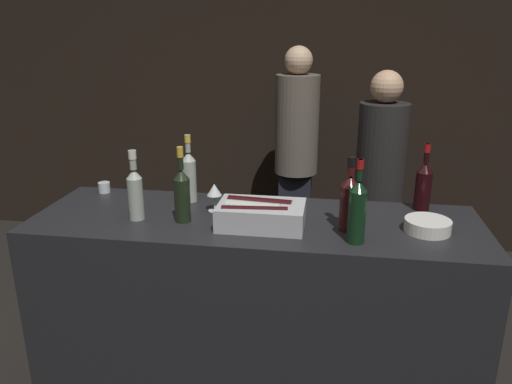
{
  "coord_description": "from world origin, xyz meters",
  "views": [
    {
      "loc": [
        0.34,
        -1.81,
        1.93
      ],
      "look_at": [
        0.0,
        0.37,
        1.2
      ],
      "focal_mm": 35.0,
      "sensor_mm": 36.0,
      "label": 1
    }
  ],
  "objects_px": {
    "red_wine_bottle_tall": "(423,184)",
    "white_wine_bottle": "(135,191)",
    "person_blond_tee": "(379,180)",
    "champagne_bottle": "(182,193)",
    "candle_votive": "(104,187)",
    "red_wine_bottle_black_foil": "(349,201)",
    "wine_glass": "(214,191)",
    "ice_bin_with_bottles": "(260,213)",
    "bowl_white": "(428,225)",
    "red_wine_bottle_burgundy": "(357,210)",
    "rose_wine_bottle": "(189,175)",
    "person_in_hoodie": "(296,150)"
  },
  "relations": [
    {
      "from": "white_wine_bottle",
      "to": "bowl_white",
      "type": "bearing_deg",
      "value": 2.11
    },
    {
      "from": "bowl_white",
      "to": "rose_wine_bottle",
      "type": "height_order",
      "value": "rose_wine_bottle"
    },
    {
      "from": "ice_bin_with_bottles",
      "to": "red_wine_bottle_tall",
      "type": "relative_size",
      "value": 1.17
    },
    {
      "from": "rose_wine_bottle",
      "to": "white_wine_bottle",
      "type": "distance_m",
      "value": 0.33
    },
    {
      "from": "candle_votive",
      "to": "red_wine_bottle_burgundy",
      "type": "xyz_separation_m",
      "value": [
        1.32,
        -0.46,
        0.12
      ]
    },
    {
      "from": "candle_votive",
      "to": "red_wine_bottle_black_foil",
      "type": "bearing_deg",
      "value": -14.51
    },
    {
      "from": "red_wine_bottle_tall",
      "to": "person_in_hoodie",
      "type": "bearing_deg",
      "value": 116.94
    },
    {
      "from": "champagne_bottle",
      "to": "red_wine_bottle_burgundy",
      "type": "height_order",
      "value": "red_wine_bottle_burgundy"
    },
    {
      "from": "candle_votive",
      "to": "red_wine_bottle_burgundy",
      "type": "distance_m",
      "value": 1.4
    },
    {
      "from": "wine_glass",
      "to": "person_in_hoodie",
      "type": "bearing_deg",
      "value": 80.19
    },
    {
      "from": "red_wine_bottle_black_foil",
      "to": "person_blond_tee",
      "type": "xyz_separation_m",
      "value": [
        0.24,
        1.26,
        -0.28
      ]
    },
    {
      "from": "ice_bin_with_bottles",
      "to": "red_wine_bottle_black_foil",
      "type": "bearing_deg",
      "value": 1.53
    },
    {
      "from": "ice_bin_with_bottles",
      "to": "red_wine_bottle_black_foil",
      "type": "xyz_separation_m",
      "value": [
        0.39,
        0.01,
        0.08
      ]
    },
    {
      "from": "red_wine_bottle_tall",
      "to": "person_in_hoodie",
      "type": "height_order",
      "value": "person_in_hoodie"
    },
    {
      "from": "bowl_white",
      "to": "champagne_bottle",
      "type": "bearing_deg",
      "value": -177.81
    },
    {
      "from": "wine_glass",
      "to": "person_blond_tee",
      "type": "bearing_deg",
      "value": 51.79
    },
    {
      "from": "bowl_white",
      "to": "white_wine_bottle",
      "type": "height_order",
      "value": "white_wine_bottle"
    },
    {
      "from": "rose_wine_bottle",
      "to": "person_in_hoodie",
      "type": "relative_size",
      "value": 0.19
    },
    {
      "from": "champagne_bottle",
      "to": "rose_wine_bottle",
      "type": "height_order",
      "value": "champagne_bottle"
    },
    {
      "from": "red_wine_bottle_burgundy",
      "to": "person_in_hoodie",
      "type": "relative_size",
      "value": 0.2
    },
    {
      "from": "red_wine_bottle_tall",
      "to": "white_wine_bottle",
      "type": "distance_m",
      "value": 1.37
    },
    {
      "from": "red_wine_bottle_tall",
      "to": "red_wine_bottle_black_foil",
      "type": "bearing_deg",
      "value": -138.28
    },
    {
      "from": "rose_wine_bottle",
      "to": "person_in_hoodie",
      "type": "distance_m",
      "value": 1.54
    },
    {
      "from": "champagne_bottle",
      "to": "person_blond_tee",
      "type": "bearing_deg",
      "value": 51.97
    },
    {
      "from": "wine_glass",
      "to": "red_wine_bottle_burgundy",
      "type": "xyz_separation_m",
      "value": [
        0.66,
        -0.27,
        0.04
      ]
    },
    {
      "from": "candle_votive",
      "to": "red_wine_bottle_burgundy",
      "type": "bearing_deg",
      "value": -19.16
    },
    {
      "from": "person_blond_tee",
      "to": "candle_votive",
      "type": "bearing_deg",
      "value": -109.42
    },
    {
      "from": "ice_bin_with_bottles",
      "to": "red_wine_bottle_black_foil",
      "type": "relative_size",
      "value": 1.16
    },
    {
      "from": "red_wine_bottle_black_foil",
      "to": "candle_votive",
      "type": "bearing_deg",
      "value": 165.49
    },
    {
      "from": "candle_votive",
      "to": "champagne_bottle",
      "type": "bearing_deg",
      "value": -32.05
    },
    {
      "from": "wine_glass",
      "to": "champagne_bottle",
      "type": "height_order",
      "value": "champagne_bottle"
    },
    {
      "from": "person_blond_tee",
      "to": "red_wine_bottle_black_foil",
      "type": "bearing_deg",
      "value": -61.52
    },
    {
      "from": "bowl_white",
      "to": "rose_wine_bottle",
      "type": "bearing_deg",
      "value": 168.34
    },
    {
      "from": "white_wine_bottle",
      "to": "person_in_hoodie",
      "type": "relative_size",
      "value": 0.18
    },
    {
      "from": "champagne_bottle",
      "to": "red_wine_bottle_tall",
      "type": "relative_size",
      "value": 1.07
    },
    {
      "from": "person_in_hoodie",
      "to": "person_blond_tee",
      "type": "height_order",
      "value": "person_in_hoodie"
    },
    {
      "from": "wine_glass",
      "to": "red_wine_bottle_tall",
      "type": "height_order",
      "value": "red_wine_bottle_tall"
    },
    {
      "from": "champagne_bottle",
      "to": "candle_votive",
      "type": "bearing_deg",
      "value": 147.95
    },
    {
      "from": "wine_glass",
      "to": "red_wine_bottle_tall",
      "type": "distance_m",
      "value": 1.01
    },
    {
      "from": "red_wine_bottle_tall",
      "to": "person_blond_tee",
      "type": "distance_m",
      "value": 0.98
    },
    {
      "from": "red_wine_bottle_burgundy",
      "to": "red_wine_bottle_tall",
      "type": "height_order",
      "value": "red_wine_bottle_burgundy"
    },
    {
      "from": "wine_glass",
      "to": "person_blond_tee",
      "type": "xyz_separation_m",
      "value": [
        0.88,
        1.11,
        -0.24
      ]
    },
    {
      "from": "red_wine_bottle_black_foil",
      "to": "person_in_hoodie",
      "type": "bearing_deg",
      "value": 101.69
    },
    {
      "from": "white_wine_bottle",
      "to": "champagne_bottle",
      "type": "bearing_deg",
      "value": 1.69
    },
    {
      "from": "bowl_white",
      "to": "white_wine_bottle",
      "type": "relative_size",
      "value": 0.61
    },
    {
      "from": "candle_votive",
      "to": "person_in_hoodie",
      "type": "relative_size",
      "value": 0.03
    },
    {
      "from": "ice_bin_with_bottles",
      "to": "red_wine_bottle_tall",
      "type": "xyz_separation_m",
      "value": [
        0.75,
        0.33,
        0.07
      ]
    },
    {
      "from": "ice_bin_with_bottles",
      "to": "wine_glass",
      "type": "distance_m",
      "value": 0.29
    },
    {
      "from": "ice_bin_with_bottles",
      "to": "white_wine_bottle",
      "type": "xyz_separation_m",
      "value": [
        -0.58,
        -0.0,
        0.08
      ]
    },
    {
      "from": "red_wine_bottle_black_foil",
      "to": "ice_bin_with_bottles",
      "type": "bearing_deg",
      "value": -178.47
    }
  ]
}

